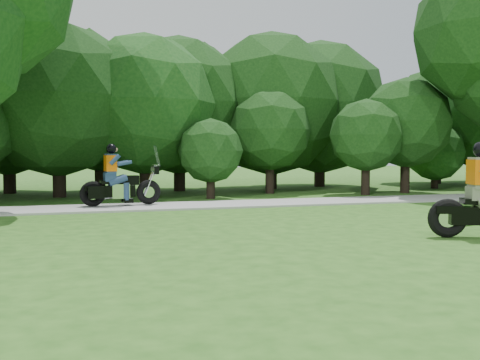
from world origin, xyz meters
TOP-DOWN VIEW (x-y plane):
  - ground at (0.00, 0.00)m, footprint 100.00×100.00m
  - walkway at (0.00, 8.00)m, footprint 60.00×2.20m
  - tree_line at (-0.10, 14.56)m, footprint 39.49×11.63m
  - touring_motorcycle at (-5.12, 8.34)m, footprint 2.54×0.90m

SIDE VIEW (x-z plane):
  - ground at x=0.00m, z-range 0.00..0.00m
  - walkway at x=0.00m, z-range 0.00..0.06m
  - touring_motorcycle at x=-5.12m, z-range -0.21..1.73m
  - tree_line at x=-0.10m, z-range -0.10..7.25m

